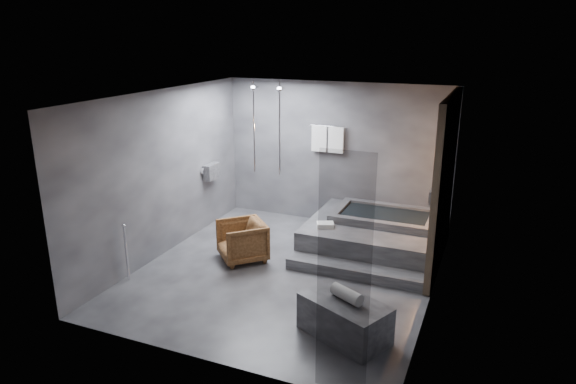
% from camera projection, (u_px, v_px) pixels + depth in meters
% --- Properties ---
extents(room, '(5.00, 5.04, 2.82)m').
position_uv_depth(room, '(316.00, 166.00, 7.79)').
color(room, '#2C2C2E').
rests_on(room, ground).
extents(tub_deck, '(2.20, 2.00, 0.50)m').
position_uv_depth(tub_deck, '(373.00, 235.00, 9.05)').
color(tub_deck, '#313133').
rests_on(tub_deck, ground).
extents(tub_step, '(2.20, 0.36, 0.18)m').
position_uv_depth(tub_step, '(354.00, 271.00, 8.06)').
color(tub_step, '#313133').
rests_on(tub_step, ground).
extents(concrete_bench, '(1.26, 1.02, 0.50)m').
position_uv_depth(concrete_bench, '(344.00, 318.00, 6.43)').
color(concrete_bench, '#2D2D2F').
rests_on(concrete_bench, ground).
extents(driftwood_chair, '(1.04, 1.04, 0.68)m').
position_uv_depth(driftwood_chair, '(242.00, 241.00, 8.59)').
color(driftwood_chair, '#3E220F').
rests_on(driftwood_chair, ground).
extents(rolled_towel, '(0.46, 0.35, 0.16)m').
position_uv_depth(rolled_towel, '(347.00, 294.00, 6.35)').
color(rolled_towel, white).
rests_on(rolled_towel, concrete_bench).
extents(deck_towel, '(0.35, 0.31, 0.08)m').
position_uv_depth(deck_towel, '(325.00, 225.00, 8.75)').
color(deck_towel, white).
rests_on(deck_towel, tub_deck).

